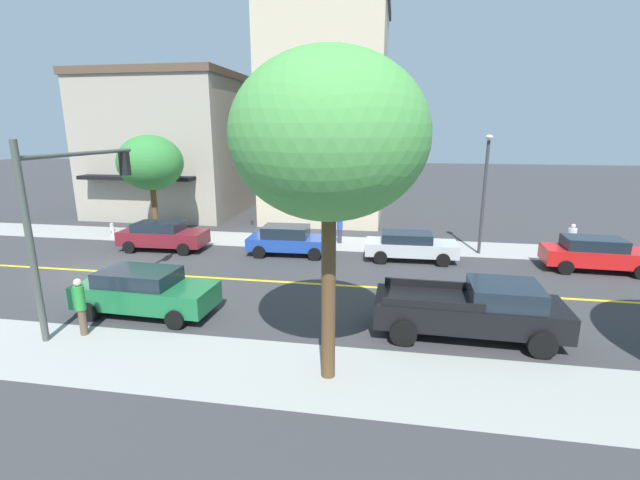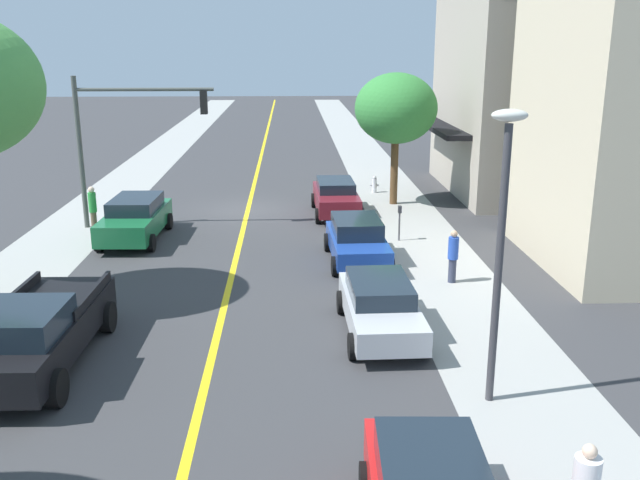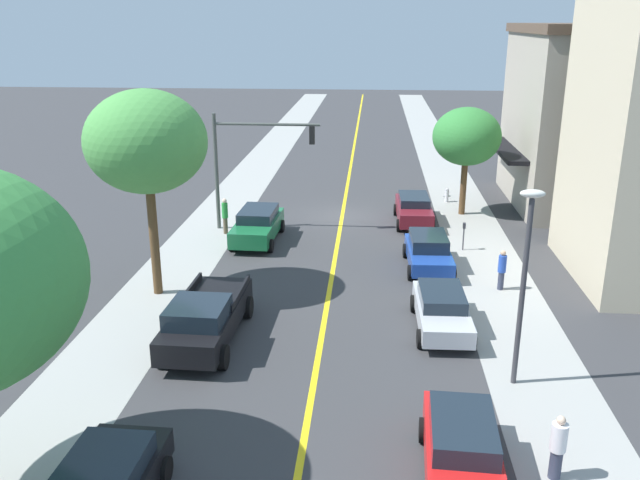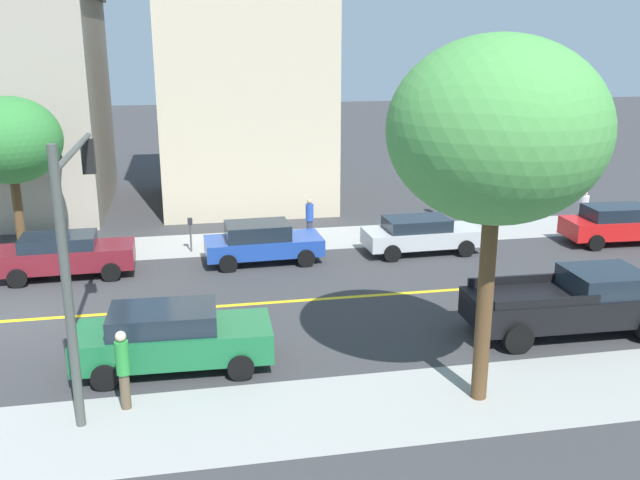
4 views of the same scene
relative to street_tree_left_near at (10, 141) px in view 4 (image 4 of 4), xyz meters
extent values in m
plane|color=#38383A|center=(6.69, 0.91, -4.35)|extent=(140.00, 140.00, 0.00)
cube|color=#9E9E99|center=(-0.16, 0.91, -4.35)|extent=(3.23, 126.00, 0.01)
cube|color=yellow|center=(6.69, 0.91, -4.35)|extent=(0.20, 126.00, 0.00)
cube|color=beige|center=(-7.97, 9.11, 2.70)|extent=(8.89, 7.94, 14.10)
cylinder|color=brown|center=(0.00, 0.00, -2.86)|extent=(0.34, 0.34, 2.99)
ellipsoid|color=#337F38|center=(0.00, 0.00, 0.02)|extent=(3.71, 3.71, 3.15)
cylinder|color=brown|center=(13.52, 12.50, -2.16)|extent=(0.36, 0.36, 4.38)
ellipsoid|color=#4C9947|center=(13.52, 12.50, 1.75)|extent=(4.57, 4.57, 3.88)
cylinder|color=#4C4C51|center=(0.70, 6.25, -3.81)|extent=(0.07, 0.07, 1.08)
cube|color=#2D2D33|center=(0.70, 6.25, -3.14)|extent=(0.12, 0.18, 0.26)
cylinder|color=#474C47|center=(13.02, 3.73, -1.36)|extent=(0.20, 0.20, 5.99)
cylinder|color=#474C47|center=(10.36, 3.73, 1.11)|extent=(5.32, 0.14, 0.14)
cube|color=black|center=(8.10, 3.73, 0.61)|extent=(0.26, 0.32, 0.90)
sphere|color=red|center=(8.10, 3.73, 0.91)|extent=(0.20, 0.20, 0.20)
sphere|color=yellow|center=(8.10, 3.73, 0.61)|extent=(0.20, 0.20, 0.20)
sphere|color=green|center=(8.10, 3.73, 0.31)|extent=(0.20, 0.20, 0.20)
cylinder|color=#38383D|center=(0.67, 18.45, -1.49)|extent=(0.16, 0.16, 5.73)
ellipsoid|color=silver|center=(0.67, 18.45, 1.53)|extent=(0.70, 0.36, 0.24)
cube|color=red|center=(2.81, 23.16, -3.68)|extent=(1.92, 4.62, 0.70)
cube|color=#19232D|center=(2.80, 22.93, -3.07)|extent=(1.61, 2.52, 0.51)
cylinder|color=black|center=(1.89, 21.70, -4.03)|extent=(0.25, 0.65, 0.64)
cylinder|color=black|center=(3.60, 21.62, -4.03)|extent=(0.25, 0.65, 0.64)
cube|color=#B7BABF|center=(2.52, 14.92, -3.72)|extent=(1.81, 4.44, 0.62)
cube|color=#19232D|center=(2.52, 14.70, -3.19)|extent=(1.56, 2.41, 0.45)
cylinder|color=black|center=(1.63, 16.35, -4.03)|extent=(0.23, 0.64, 0.64)
cylinder|color=black|center=(3.34, 16.39, -4.03)|extent=(0.23, 0.64, 0.64)
cylinder|color=black|center=(1.69, 13.45, -4.03)|extent=(0.23, 0.64, 0.64)
cylinder|color=black|center=(3.41, 13.48, -4.03)|extent=(0.23, 0.64, 0.64)
cube|color=maroon|center=(2.81, 2.03, -3.67)|extent=(1.84, 4.55, 0.73)
cube|color=#19232D|center=(2.81, 1.80, -3.09)|extent=(1.58, 2.47, 0.43)
cylinder|color=black|center=(1.91, 3.49, -4.03)|extent=(0.24, 0.65, 0.64)
cylinder|color=black|center=(3.64, 3.54, -4.03)|extent=(0.24, 0.65, 0.64)
cylinder|color=black|center=(1.98, 0.52, -4.03)|extent=(0.24, 0.65, 0.64)
cylinder|color=black|center=(3.71, 0.56, -4.03)|extent=(0.24, 0.65, 0.64)
cube|color=#196638|center=(10.64, 5.69, -3.65)|extent=(2.02, 4.84, 0.76)
cube|color=#19232D|center=(10.63, 5.46, -3.02)|extent=(1.72, 2.63, 0.50)
cylinder|color=black|center=(9.76, 7.30, -4.03)|extent=(0.24, 0.65, 0.64)
cylinder|color=black|center=(11.62, 7.24, -4.03)|extent=(0.24, 0.65, 0.64)
cylinder|color=black|center=(9.66, 4.15, -4.03)|extent=(0.24, 0.65, 0.64)
cylinder|color=black|center=(11.52, 4.09, -4.03)|extent=(0.24, 0.65, 0.64)
cube|color=#1E429E|center=(2.53, 8.85, -3.73)|extent=(1.91, 4.28, 0.60)
cube|color=#19232D|center=(2.54, 8.64, -3.15)|extent=(1.63, 2.33, 0.56)
cylinder|color=black|center=(1.60, 10.22, -4.03)|extent=(0.24, 0.65, 0.64)
cylinder|color=black|center=(3.37, 10.28, -4.03)|extent=(0.24, 0.65, 0.64)
cylinder|color=black|center=(1.69, 7.43, -4.03)|extent=(0.24, 0.65, 0.64)
cylinder|color=black|center=(3.46, 7.49, -4.03)|extent=(0.24, 0.65, 0.64)
cube|color=black|center=(10.54, 16.39, -3.56)|extent=(2.12, 5.67, 0.79)
cube|color=#19232D|center=(10.57, 17.40, -2.87)|extent=(1.87, 2.07, 0.58)
cube|color=black|center=(9.60, 15.28, -3.04)|extent=(0.17, 2.93, 0.24)
cube|color=black|center=(11.43, 15.24, -3.04)|extent=(0.17, 2.93, 0.24)
cylinder|color=black|center=(9.60, 18.32, -3.95)|extent=(0.30, 0.81, 0.80)
cylinder|color=black|center=(9.51, 14.50, -3.95)|extent=(0.30, 0.81, 0.80)
cylinder|color=black|center=(11.49, 14.45, -3.95)|extent=(0.30, 0.81, 0.80)
cylinder|color=brown|center=(12.48, 4.62, -3.93)|extent=(0.23, 0.23, 0.84)
cylinder|color=#288C38|center=(12.48, 4.62, -3.13)|extent=(0.30, 0.30, 0.77)
sphere|color=beige|center=(12.48, 4.62, -2.62)|extent=(0.24, 0.24, 0.24)
cylinder|color=#33384C|center=(0.56, 22.85, -3.97)|extent=(0.29, 0.29, 0.77)
cylinder|color=silver|center=(0.56, 22.85, -3.23)|extent=(0.39, 0.39, 0.70)
sphere|color=beige|center=(0.56, 22.85, -2.77)|extent=(0.22, 0.22, 0.22)
cylinder|color=#33384C|center=(-0.22, 11.06, -3.97)|extent=(0.24, 0.24, 0.76)
cylinder|color=#284CB2|center=(-0.22, 11.06, -3.24)|extent=(0.32, 0.32, 0.69)
sphere|color=tan|center=(-0.22, 11.06, -2.79)|extent=(0.21, 0.21, 0.21)
camera|label=1|loc=(23.63, 14.02, 1.89)|focal=24.59mm
camera|label=2|loc=(4.77, 31.36, 2.82)|focal=39.04mm
camera|label=3|loc=(5.09, 36.61, 6.09)|focal=37.41mm
camera|label=4|loc=(26.91, 6.18, 3.55)|focal=39.17mm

